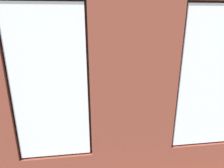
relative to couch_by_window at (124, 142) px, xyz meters
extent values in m
cube|color=#99663D|center=(0.00, -2.19, -0.38)|extent=(6.61, 6.45, 0.10)
cube|color=brown|center=(0.00, 0.65, 1.20)|extent=(1.23, 0.16, 3.06)
cube|color=brown|center=(-1.13, 0.65, 0.00)|extent=(1.03, 0.16, 0.65)
cube|color=white|center=(-1.13, 0.69, 1.39)|extent=(0.97, 0.03, 2.08)
cube|color=#38281E|center=(-1.13, 0.63, 1.39)|extent=(1.03, 0.04, 2.14)
cube|color=white|center=(1.14, 0.69, 1.39)|extent=(0.97, 0.03, 2.08)
cube|color=#38281E|center=(1.14, 0.63, 1.39)|extent=(1.03, 0.04, 2.14)
cube|color=olive|center=(0.00, 0.55, 0.29)|extent=(3.50, 0.24, 0.06)
cube|color=black|center=(0.00, 0.56, 1.51)|extent=(0.47, 0.03, 0.58)
cube|color=orange|center=(0.00, 0.54, 1.51)|extent=(0.41, 0.01, 0.52)
cube|color=black|center=(0.00, -0.05, -0.12)|extent=(2.07, 0.85, 0.42)
cube|color=black|center=(0.00, 0.27, 0.28)|extent=(2.07, 0.24, 0.38)
cube|color=black|center=(-0.92, -0.05, 0.19)|extent=(0.22, 0.85, 0.24)
cube|color=black|center=(0.92, -0.05, 0.19)|extent=(0.22, 0.85, 0.24)
cube|color=black|center=(-0.54, -0.09, 0.15)|extent=(0.50, 0.65, 0.12)
cube|color=black|center=(0.00, -0.09, 0.15)|extent=(0.50, 0.65, 0.12)
cube|color=black|center=(0.54, -0.09, 0.15)|extent=(0.50, 0.65, 0.12)
cube|color=black|center=(-2.25, -1.62, -0.12)|extent=(1.00, 1.87, 0.42)
cube|color=black|center=(-2.57, -1.60, 0.28)|extent=(0.39, 1.82, 0.38)
cube|color=black|center=(-2.31, -2.41, 0.19)|extent=(0.87, 0.29, 0.24)
cube|color=black|center=(-2.18, -0.83, 0.19)|extent=(0.87, 0.29, 0.24)
cube|color=black|center=(-2.24, -1.97, 0.15)|extent=(0.70, 0.68, 0.12)
cube|color=black|center=(-2.18, -1.29, 0.15)|extent=(0.70, 0.68, 0.12)
cube|color=tan|center=(-0.05, -2.12, 0.08)|extent=(1.48, 0.72, 0.04)
cube|color=tan|center=(-0.73, -2.42, -0.13)|extent=(0.07, 0.07, 0.39)
cube|color=tan|center=(0.62, -2.42, -0.13)|extent=(0.07, 0.07, 0.39)
cube|color=tan|center=(-0.73, -1.82, -0.13)|extent=(0.07, 0.07, 0.39)
cube|color=tan|center=(0.62, -1.82, -0.13)|extent=(0.07, 0.07, 0.39)
cylinder|color=silver|center=(-0.16, -2.01, 0.15)|extent=(0.08, 0.08, 0.10)
cylinder|color=#B7333D|center=(-0.46, -2.25, 0.16)|extent=(0.08, 0.08, 0.10)
cube|color=black|center=(0.13, -2.21, 0.12)|extent=(0.15, 0.16, 0.02)
cube|color=black|center=(2.66, -2.69, -0.10)|extent=(0.93, 0.42, 0.45)
cube|color=black|center=(2.66, -2.69, 0.15)|extent=(0.50, 0.20, 0.05)
cube|color=black|center=(2.66, -2.69, 0.20)|extent=(0.06, 0.04, 0.06)
cube|color=black|center=(2.66, -2.69, 0.55)|extent=(1.14, 0.04, 0.64)
cube|color=black|center=(2.66, -2.71, 0.55)|extent=(1.09, 0.01, 0.59)
cylinder|color=olive|center=(0.78, -4.30, -0.19)|extent=(0.46, 0.46, 0.28)
ellipsoid|color=silver|center=(0.78, -4.30, 0.13)|extent=(1.02, 1.02, 0.41)
ellipsoid|color=navy|center=(0.86, -4.30, 0.23)|extent=(0.44, 0.44, 0.18)
cylinder|color=brown|center=(1.62, 0.10, -0.13)|extent=(0.41, 0.41, 0.40)
cylinder|color=brown|center=(1.62, 0.10, 0.13)|extent=(0.06, 0.06, 0.13)
ellipsoid|color=#337F38|center=(1.62, 0.10, 0.48)|extent=(0.62, 0.62, 0.55)
cylinder|color=#9E5638|center=(-2.45, -4.42, -0.14)|extent=(0.37, 0.37, 0.38)
cylinder|color=brown|center=(-2.45, -4.42, 0.14)|extent=(0.06, 0.06, 0.17)
ellipsoid|color=#1E5B28|center=(-2.45, -4.42, 0.49)|extent=(0.77, 0.77, 0.54)
cylinder|color=#47423D|center=(-1.48, -0.05, -0.16)|extent=(0.36, 0.36, 0.34)
cylinder|color=brown|center=(-1.48, -0.05, 0.05)|extent=(0.05, 0.05, 0.09)
ellipsoid|color=#3D8E42|center=(-1.48, -0.05, 0.34)|extent=(0.57, 0.57, 0.50)
cylinder|color=gray|center=(-1.90, -2.98, -0.23)|extent=(0.19, 0.19, 0.19)
cylinder|color=brown|center=(-1.90, -2.98, -0.10)|extent=(0.03, 0.03, 0.08)
ellipsoid|color=#286B2D|center=(-1.90, -2.98, 0.10)|extent=(0.42, 0.42, 0.32)
camera|label=1|loc=(0.66, 3.23, 2.25)|focal=32.00mm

